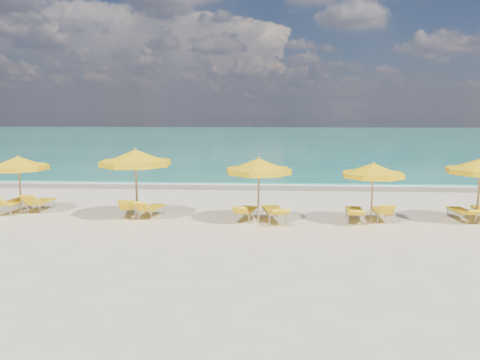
{
  "coord_description": "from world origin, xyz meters",
  "views": [
    {
      "loc": [
        1.05,
        -16.04,
        3.83
      ],
      "look_at": [
        0.0,
        1.5,
        1.2
      ],
      "focal_mm": 35.0,
      "sensor_mm": 36.0,
      "label": 1
    }
  ],
  "objects": [
    {
      "name": "ground_plane",
      "position": [
        0.0,
        0.0,
        0.0
      ],
      "size": [
        120.0,
        120.0,
        0.0
      ],
      "primitive_type": "plane",
      "color": "beige"
    },
    {
      "name": "lounger_2_left",
      "position": [
        -8.52,
        0.71,
        0.23
      ],
      "size": [
        0.86,
        2.01,
        0.8
      ],
      "rotation": [
        0.0,
        0.0,
        -0.12
      ],
      "color": "#A5A8AD",
      "rests_on": "ground"
    },
    {
      "name": "whitecap_near",
      "position": [
        -6.0,
        17.0,
        0.0
      ],
      "size": [
        14.0,
        0.36,
        0.05
      ],
      "primitive_type": "cube",
      "color": "white",
      "rests_on": "ground"
    },
    {
      "name": "wet_sand_band",
      "position": [
        0.0,
        7.4,
        0.0
      ],
      "size": [
        120.0,
        2.6,
        0.01
      ],
      "primitive_type": "cube",
      "color": "tan",
      "rests_on": "ground"
    },
    {
      "name": "umbrella_2",
      "position": [
        -8.12,
        0.54,
        1.88
      ],
      "size": [
        2.72,
        2.72,
        2.2
      ],
      "rotation": [
        0.0,
        0.0,
        0.3
      ],
      "color": "#A07F50",
      "rests_on": "ground"
    },
    {
      "name": "lounger_4_right",
      "position": [
        1.29,
        -0.13,
        0.22
      ],
      "size": [
        0.99,
        2.01,
        0.69
      ],
      "rotation": [
        0.0,
        0.0,
        0.2
      ],
      "color": "#A5A8AD",
      "rests_on": "ground"
    },
    {
      "name": "lounger_2_right",
      "position": [
        -7.63,
        1.04,
        0.21
      ],
      "size": [
        0.63,
        1.66,
        0.81
      ],
      "rotation": [
        0.0,
        0.0,
        -0.04
      ],
      "color": "#A5A8AD",
      "rests_on": "ground"
    },
    {
      "name": "lounger_3_left",
      "position": [
        -4.01,
        0.44,
        0.21
      ],
      "size": [
        0.91,
        1.8,
        0.79
      ],
      "rotation": [
        0.0,
        0.0,
        0.21
      ],
      "color": "#A5A8AD",
      "rests_on": "ground"
    },
    {
      "name": "lounger_5_left",
      "position": [
        4.08,
        0.08,
        0.2
      ],
      "size": [
        0.72,
        1.8,
        0.63
      ],
      "rotation": [
        0.0,
        0.0,
        -0.09
      ],
      "color": "#A5A8AD",
      "rests_on": "ground"
    },
    {
      "name": "lounger_4_left",
      "position": [
        0.29,
        0.04,
        0.2
      ],
      "size": [
        0.86,
        1.72,
        0.69
      ],
      "rotation": [
        0.0,
        0.0,
        -0.21
      ],
      "color": "#A5A8AD",
      "rests_on": "ground"
    },
    {
      "name": "umbrella_4",
      "position": [
        0.74,
        -0.43,
        1.95
      ],
      "size": [
        2.7,
        2.7,
        2.29
      ],
      "rotation": [
        0.0,
        0.0,
        -0.22
      ],
      "color": "#A07F50",
      "rests_on": "ground"
    },
    {
      "name": "lounger_5_right",
      "position": [
        5.05,
        0.21,
        0.2
      ],
      "size": [
        0.6,
        1.61,
        0.75
      ],
      "rotation": [
        0.0,
        0.0,
        -0.04
      ],
      "color": "#A5A8AD",
      "rests_on": "ground"
    },
    {
      "name": "umbrella_5",
      "position": [
        4.57,
        -0.29,
        1.82
      ],
      "size": [
        2.62,
        2.62,
        2.14
      ],
      "rotation": [
        0.0,
        0.0,
        0.29
      ],
      "color": "#A07F50",
      "rests_on": "ground"
    },
    {
      "name": "lounger_6_left",
      "position": [
        7.85,
        0.41,
        0.19
      ],
      "size": [
        0.67,
        1.69,
        0.6
      ],
      "rotation": [
        0.0,
        0.0,
        0.09
      ],
      "color": "#A5A8AD",
      "rests_on": "ground"
    },
    {
      "name": "umbrella_3",
      "position": [
        -3.55,
        -0.1,
        2.17
      ],
      "size": [
        3.15,
        3.15,
        2.54
      ],
      "rotation": [
        0.0,
        0.0,
        -0.3
      ],
      "color": "#A07F50",
      "rests_on": "ground"
    },
    {
      "name": "umbrella_6",
      "position": [
        8.23,
        0.09,
        1.94
      ],
      "size": [
        2.63,
        2.63,
        2.27
      ],
      "rotation": [
        0.0,
        0.0,
        0.19
      ],
      "color": "#A07F50",
      "rests_on": "ground"
    },
    {
      "name": "whitecap_far",
      "position": [
        8.0,
        24.0,
        0.0
      ],
      "size": [
        18.0,
        0.3,
        0.05
      ],
      "primitive_type": "cube",
      "color": "white",
      "rests_on": "ground"
    },
    {
      "name": "ocean",
      "position": [
        0.0,
        48.0,
        0.0
      ],
      "size": [
        120.0,
        80.0,
        0.3
      ],
      "primitive_type": "cube",
      "color": "#167E65",
      "rests_on": "ground"
    },
    {
      "name": "foam_line",
      "position": [
        0.0,
        8.2,
        0.0
      ],
      "size": [
        120.0,
        1.2,
        0.03
      ],
      "primitive_type": "cube",
      "color": "white",
      "rests_on": "ground"
    },
    {
      "name": "lounger_3_right",
      "position": [
        -3.13,
        0.26,
        0.2
      ],
      "size": [
        0.85,
        1.66,
        0.74
      ],
      "rotation": [
        0.0,
        0.0,
        -0.21
      ],
      "color": "#A5A8AD",
      "rests_on": "ground"
    }
  ]
}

